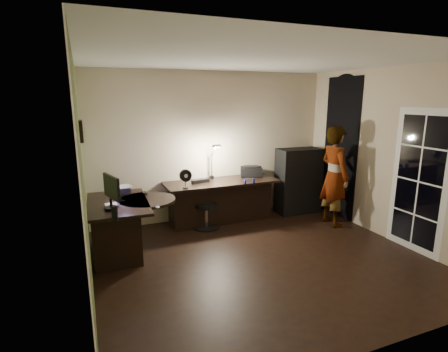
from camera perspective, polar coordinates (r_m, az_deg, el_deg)
name	(u,v)px	position (r m, az deg, el deg)	size (l,w,h in m)	color
floor	(262,259)	(5.11, 6.16, -13.38)	(4.50, 4.00, 0.01)	black
ceiling	(267,59)	(4.61, 7.01, 18.43)	(4.50, 4.00, 0.01)	silver
wall_back	(212,146)	(6.48, -1.96, 4.87)	(4.50, 0.01, 2.70)	#C4B394
wall_front	(382,210)	(3.13, 24.45, -5.07)	(4.50, 0.01, 2.70)	#C4B394
wall_left	(82,181)	(4.12, -22.16, -0.72)	(0.01, 4.00, 2.70)	#C4B394
wall_right	(391,155)	(6.08, 25.61, 3.08)	(0.01, 4.00, 2.70)	#C4B394
green_wall_overlay	(84,181)	(4.12, -21.95, -0.70)	(0.00, 4.00, 2.70)	#50642B
arched_doorway	(340,149)	(6.89, 18.47, 4.27)	(0.01, 0.90, 2.60)	black
french_door	(419,182)	(5.77, 29.19, -0.81)	(0.02, 0.92, 2.10)	white
framed_picture	(81,131)	(4.49, -22.30, 6.80)	(0.04, 0.30, 0.25)	black
desk_left	(119,228)	(5.34, -16.72, -8.11)	(0.83, 1.35, 0.78)	black
desk_right	(222,202)	(6.36, -0.38, -4.19)	(2.05, 0.72, 0.77)	black
cabinet	(298,181)	(6.99, 12.03, -0.77)	(0.85, 0.42, 1.27)	black
laptop_stand	(122,190)	(5.58, -16.30, -2.26)	(0.24, 0.20, 0.10)	silver
laptop	(121,181)	(5.54, -16.40, -0.77)	(0.28, 0.26, 0.19)	silver
monitor	(111,196)	(4.87, -18.03, -3.19)	(0.10, 0.49, 0.32)	black
mouse	(158,207)	(4.75, -10.80, -5.02)	(0.06, 0.08, 0.03)	silver
phone	(145,192)	(5.55, -12.82, -2.63)	(0.06, 0.13, 0.01)	black
pen	(122,200)	(5.22, -16.38, -3.80)	(0.01, 0.13, 0.01)	black
speaker	(115,214)	(4.39, -17.41, -5.87)	(0.07, 0.07, 0.18)	black
notepad	(111,205)	(5.03, -17.93, -4.53)	(0.15, 0.21, 0.01)	silver
desk_fan	(185,179)	(5.76, -6.32, -0.42)	(0.20, 0.11, 0.31)	black
headphones	(249,180)	(6.07, 4.15, -0.74)	(0.21, 0.09, 0.10)	#070F7B
printer	(251,171)	(6.67, 4.47, 0.83)	(0.40, 0.31, 0.18)	black
desk_lamp	(212,160)	(6.33, -2.03, 2.65)	(0.17, 0.32, 0.71)	black
office_chair	(206,205)	(6.07, -2.94, -4.76)	(0.46, 0.46, 0.83)	black
person	(334,176)	(6.42, 17.56, -0.04)	(0.63, 0.42, 1.77)	#D8A88C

